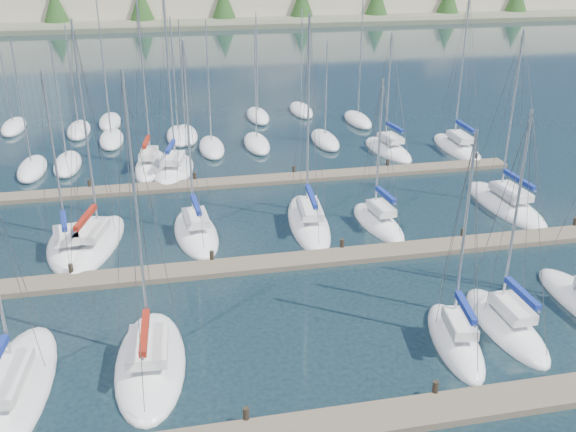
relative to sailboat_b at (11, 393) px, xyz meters
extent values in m
plane|color=#182A31|center=(13.50, 53.36, -0.17)|extent=(400.00, 400.00, 0.00)
cube|color=#6B5E4C|center=(13.50, -4.64, -0.02)|extent=(44.00, 1.80, 0.35)
cylinder|color=#2D261C|center=(9.50, -3.74, 0.13)|extent=(0.26, 0.26, 1.10)
cylinder|color=#2D261C|center=(17.50, -3.74, 0.13)|extent=(0.26, 0.26, 1.10)
cube|color=#6B5E4C|center=(13.50, 9.36, -0.02)|extent=(44.00, 1.80, 0.35)
cylinder|color=#2D261C|center=(1.50, 10.26, 0.13)|extent=(0.26, 0.26, 1.10)
cylinder|color=#2D261C|center=(9.50, 10.26, 0.13)|extent=(0.26, 0.26, 1.10)
cylinder|color=#2D261C|center=(17.50, 10.26, 0.13)|extent=(0.26, 0.26, 1.10)
cylinder|color=#2D261C|center=(25.50, 10.26, 0.13)|extent=(0.26, 0.26, 1.10)
cylinder|color=#2D261C|center=(33.50, 10.26, 0.13)|extent=(0.26, 0.26, 1.10)
cube|color=#6B5E4C|center=(13.50, 23.36, -0.02)|extent=(44.00, 1.80, 0.35)
cylinder|color=#2D261C|center=(1.50, 24.26, 0.13)|extent=(0.26, 0.26, 1.10)
cylinder|color=#2D261C|center=(9.50, 24.26, 0.13)|extent=(0.26, 0.26, 1.10)
cylinder|color=#2D261C|center=(17.50, 24.26, 0.13)|extent=(0.26, 0.26, 1.10)
cylinder|color=#2D261C|center=(25.50, 24.26, 0.13)|extent=(0.26, 0.26, 1.10)
cylinder|color=#2D261C|center=(33.50, 24.26, 0.13)|extent=(0.26, 0.26, 1.10)
ellipsoid|color=white|center=(0.00, 0.03, -0.12)|extent=(4.02, 10.39, 1.60)
cube|color=silver|center=(-0.04, -0.47, 1.18)|extent=(2.03, 3.69, 0.50)
ellipsoid|color=white|center=(16.43, 14.67, -0.12)|extent=(3.49, 9.78, 1.60)
cube|color=silver|center=(16.38, 14.20, 1.18)|extent=(1.74, 3.47, 0.50)
cylinder|color=#9EA0A5|center=(16.50, 15.44, 7.20)|extent=(0.14, 0.14, 12.54)
cylinder|color=#9EA0A5|center=(16.31, 13.44, 2.23)|extent=(0.48, 4.01, 0.10)
cube|color=navy|center=(16.31, 13.44, 2.35)|extent=(0.65, 3.71, 0.30)
ellipsoid|color=white|center=(2.61, 14.04, -0.12)|extent=(4.59, 9.24, 1.60)
cube|color=silver|center=(2.50, 13.61, 1.18)|extent=(2.10, 3.36, 0.50)
cylinder|color=#9EA0A5|center=(2.78, 14.73, 7.23)|extent=(0.14, 0.14, 12.61)
cylinder|color=#9EA0A5|center=(2.33, 12.92, 2.23)|extent=(1.00, 3.65, 0.10)
cube|color=maroon|center=(2.33, 12.92, 2.35)|extent=(1.12, 3.41, 0.30)
ellipsoid|color=white|center=(8.86, 14.58, -0.12)|extent=(3.20, 7.89, 1.60)
cube|color=maroon|center=(8.86, 14.58, -0.12)|extent=(1.64, 3.79, 0.12)
cube|color=silver|center=(8.88, 14.19, 1.18)|extent=(1.66, 2.80, 0.50)
cylinder|color=#9EA0A5|center=(8.81, 15.19, 6.54)|extent=(0.14, 0.14, 11.22)
cylinder|color=#9EA0A5|center=(8.92, 13.58, 2.23)|extent=(0.31, 3.24, 0.10)
cube|color=navy|center=(8.92, 13.58, 2.35)|extent=(0.50, 3.00, 0.30)
ellipsoid|color=white|center=(27.21, 28.86, -0.12)|extent=(3.56, 7.81, 1.60)
cube|color=silver|center=(27.25, 28.48, 1.18)|extent=(1.77, 2.80, 0.50)
cylinder|color=#9EA0A5|center=(27.13, 29.46, 5.56)|extent=(0.14, 0.14, 9.27)
cylinder|color=#9EA0A5|center=(27.33, 27.89, 2.23)|extent=(0.49, 3.15, 0.10)
cube|color=navy|center=(27.33, 27.89, 2.35)|extent=(0.65, 2.93, 0.30)
ellipsoid|color=white|center=(8.03, 27.11, -0.12)|extent=(4.53, 8.48, 1.60)
cube|color=silver|center=(7.94, 26.71, 1.18)|extent=(2.16, 3.09, 0.50)
cylinder|color=#9EA0A5|center=(8.16, 27.74, 7.51)|extent=(0.14, 0.14, 13.16)
cylinder|color=#9EA0A5|center=(7.81, 26.08, 2.23)|extent=(0.80, 3.33, 0.10)
cube|color=navy|center=(7.81, 26.08, 2.35)|extent=(0.94, 3.11, 0.30)
ellipsoid|color=white|center=(33.54, 28.02, -0.12)|extent=(2.69, 8.80, 1.60)
cube|color=maroon|center=(33.54, 28.02, -0.12)|extent=(1.39, 4.23, 0.12)
cube|color=silver|center=(33.54, 27.58, 1.18)|extent=(1.45, 3.09, 0.50)
cylinder|color=#9EA0A5|center=(33.55, 28.72, 7.14)|extent=(0.14, 0.14, 12.42)
cylinder|color=#9EA0A5|center=(33.53, 26.88, 2.23)|extent=(0.15, 3.68, 0.10)
cube|color=navy|center=(33.53, 26.88, 2.35)|extent=(0.35, 3.39, 0.30)
ellipsoid|color=white|center=(5.80, 0.98, -0.12)|extent=(3.59, 8.59, 1.60)
cube|color=silver|center=(5.78, 0.56, 1.18)|extent=(1.89, 3.04, 0.50)
cylinder|color=#9EA0A5|center=(5.84, 1.66, 7.00)|extent=(0.14, 0.14, 12.14)
cylinder|color=#9EA0A5|center=(5.74, -0.11, 2.23)|extent=(0.29, 3.54, 0.10)
cube|color=maroon|center=(5.74, -0.11, 2.35)|extent=(0.47, 3.27, 0.30)
ellipsoid|color=white|center=(21.01, 13.65, -0.12)|extent=(2.81, 6.85, 1.60)
cube|color=black|center=(21.01, 13.65, -0.12)|extent=(1.44, 3.30, 0.12)
cube|color=silver|center=(21.04, 13.31, 1.18)|extent=(1.42, 2.44, 0.50)
cylinder|color=#9EA0A5|center=(20.96, 14.18, 5.26)|extent=(0.14, 0.14, 8.66)
cylinder|color=#9EA0A5|center=(21.09, 12.78, 2.23)|extent=(0.37, 2.80, 0.10)
cube|color=navy|center=(21.09, 12.78, 2.35)|extent=(0.54, 2.60, 0.30)
ellipsoid|color=white|center=(31.01, 14.78, -0.12)|extent=(3.27, 9.55, 1.60)
cube|color=silver|center=(31.02, 14.31, 1.18)|extent=(1.73, 3.37, 0.50)
cylinder|color=#9EA0A5|center=(30.98, 15.54, 6.52)|extent=(0.14, 0.14, 11.18)
cylinder|color=#9EA0A5|center=(31.05, 13.55, 2.23)|extent=(0.25, 3.97, 0.10)
cube|color=navy|center=(31.05, 13.55, 2.35)|extent=(0.43, 3.66, 0.30)
ellipsoid|color=white|center=(23.11, 0.51, -0.12)|extent=(2.31, 7.17, 1.60)
cube|color=silver|center=(23.11, 0.15, 1.18)|extent=(1.27, 2.51, 0.50)
cylinder|color=#9EA0A5|center=(23.11, 1.09, 5.84)|extent=(0.14, 0.14, 9.82)
cylinder|color=#9EA0A5|center=(23.11, -0.42, 2.23)|extent=(0.10, 3.01, 0.10)
cube|color=navy|center=(23.11, -0.42, 2.35)|extent=(0.30, 2.77, 0.30)
ellipsoid|color=white|center=(0.99, 13.54, -0.12)|extent=(3.58, 7.18, 1.60)
cube|color=black|center=(0.99, 13.54, -0.12)|extent=(1.82, 3.46, 0.12)
cube|color=silver|center=(1.03, 13.20, 1.18)|extent=(1.77, 2.59, 0.50)
cylinder|color=#9EA0A5|center=(0.91, 14.09, 5.91)|extent=(0.14, 0.14, 9.96)
cylinder|color=#9EA0A5|center=(1.11, 12.66, 2.23)|extent=(0.51, 2.87, 0.10)
cube|color=navy|center=(1.11, 12.66, 2.35)|extent=(0.68, 2.67, 0.30)
ellipsoid|color=white|center=(6.08, 28.80, -0.12)|extent=(3.43, 8.18, 1.60)
cube|color=black|center=(6.08, 28.80, -0.12)|extent=(1.74, 3.94, 0.12)
cube|color=silver|center=(6.02, 28.41, 1.18)|extent=(1.68, 2.93, 0.50)
cylinder|color=#9EA0A5|center=(6.16, 29.43, 7.17)|extent=(0.14, 0.14, 12.47)
cylinder|color=#9EA0A5|center=(5.94, 27.78, 2.23)|extent=(0.54, 3.31, 0.10)
cube|color=maroon|center=(5.94, 27.78, 2.35)|extent=(0.71, 3.08, 0.30)
ellipsoid|color=white|center=(20.08, -0.22, -0.12)|extent=(3.05, 6.81, 1.60)
cube|color=maroon|center=(20.08, -0.22, -0.12)|extent=(1.54, 3.28, 0.12)
cube|color=silver|center=(20.03, -0.55, 1.18)|extent=(1.47, 2.45, 0.50)
cylinder|color=#9EA0A5|center=(20.16, 0.30, 5.58)|extent=(0.14, 0.14, 9.29)
cylinder|color=#9EA0A5|center=(19.94, -1.07, 2.23)|extent=(0.53, 2.74, 0.10)
cube|color=navy|center=(19.94, -1.07, 2.35)|extent=(0.69, 2.56, 0.30)
cylinder|color=#9EA0A5|center=(-7.25, 43.25, 6.33)|extent=(0.12, 0.12, 11.20)
ellipsoid|color=white|center=(-7.25, 43.25, 0.08)|extent=(2.20, 6.40, 1.40)
cylinder|color=#9EA0A5|center=(9.55, 36.81, 5.80)|extent=(0.12, 0.12, 10.14)
ellipsoid|color=white|center=(9.55, 36.81, 0.08)|extent=(2.20, 6.40, 1.40)
cylinder|color=#9EA0A5|center=(8.81, 36.60, 5.97)|extent=(0.12, 0.12, 10.49)
ellipsoid|color=white|center=(8.81, 36.60, 0.08)|extent=(2.20, 6.40, 1.40)
cylinder|color=#9EA0A5|center=(22.57, 43.89, 5.76)|extent=(0.12, 0.12, 10.06)
ellipsoid|color=white|center=(22.57, 43.89, 0.08)|extent=(2.20, 6.40, 1.40)
cylinder|color=#9EA0A5|center=(-0.73, 40.69, 5.43)|extent=(0.12, 0.12, 9.39)
ellipsoid|color=white|center=(-0.73, 40.69, 0.08)|extent=(2.20, 6.40, 1.40)
cylinder|color=#9EA0A5|center=(-3.47, 29.54, 5.66)|extent=(0.12, 0.12, 9.85)
ellipsoid|color=white|center=(-3.47, 29.54, 0.08)|extent=(2.20, 6.40, 1.40)
cylinder|color=#9EA0A5|center=(-0.73, 30.18, 5.38)|extent=(0.12, 0.12, 9.30)
ellipsoid|color=white|center=(-0.73, 30.18, 0.08)|extent=(2.20, 6.40, 1.40)
cylinder|color=#9EA0A5|center=(27.47, 38.77, 6.57)|extent=(0.12, 0.12, 11.68)
ellipsoid|color=white|center=(27.47, 38.77, 0.08)|extent=(2.20, 6.40, 1.40)
cylinder|color=#9EA0A5|center=(15.80, 32.68, 5.61)|extent=(0.12, 0.12, 9.76)
ellipsoid|color=white|center=(15.80, 32.68, 0.08)|extent=(2.20, 6.40, 1.40)
cylinder|color=#9EA0A5|center=(2.16, 43.27, 6.70)|extent=(0.12, 0.12, 11.95)
ellipsoid|color=white|center=(2.16, 43.27, 0.08)|extent=(2.20, 6.40, 1.40)
cylinder|color=#9EA0A5|center=(22.26, 32.42, 4.96)|extent=(0.12, 0.12, 8.46)
ellipsoid|color=white|center=(22.26, 32.42, 0.08)|extent=(2.20, 6.40, 1.40)
cylinder|color=#9EA0A5|center=(2.58, 36.83, 4.79)|extent=(0.12, 0.12, 8.12)
ellipsoid|color=white|center=(2.58, 36.83, 0.08)|extent=(2.20, 6.40, 1.40)
cylinder|color=#9EA0A5|center=(17.50, 42.44, 5.73)|extent=(0.12, 0.12, 10.00)
ellipsoid|color=white|center=(17.50, 42.44, 0.08)|extent=(2.20, 6.40, 1.40)
cylinder|color=#9EA0A5|center=(11.61, 32.33, 6.00)|extent=(0.12, 0.12, 10.54)
ellipsoid|color=white|center=(11.61, 32.33, 0.08)|extent=(2.20, 6.40, 1.40)
cube|color=#666B51|center=(13.50, 143.36, 0.33)|extent=(400.00, 60.00, 1.00)
cone|color=#284C1E|center=(-12.50, 126.36, 3.83)|extent=(6.00, 6.00, 8.00)
cone|color=#284C1E|center=(5.50, 126.36, 3.83)|extent=(6.00, 6.00, 8.00)
cone|color=#284C1E|center=(23.50, 126.36, 3.83)|extent=(6.00, 6.00, 8.00)
cone|color=#284C1E|center=(41.50, 126.36, 3.83)|extent=(6.00, 6.00, 8.00)
cone|color=#284C1E|center=(59.50, 126.36, 3.83)|extent=(6.00, 6.00, 8.00)
cone|color=#284C1E|center=(77.50, 126.36, 3.83)|extent=(6.00, 6.00, 8.00)
camera|label=1|loc=(7.04, -23.72, 17.69)|focal=40.00mm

